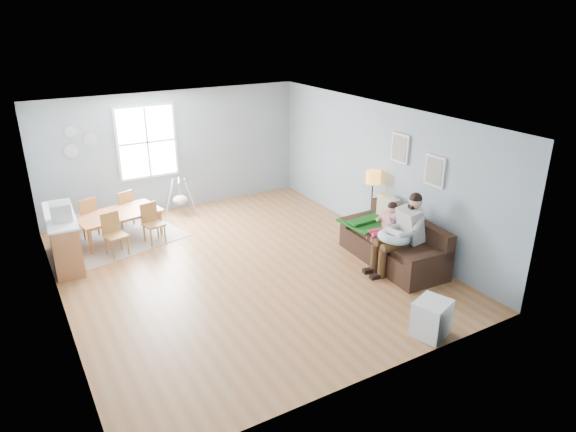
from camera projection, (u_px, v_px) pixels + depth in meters
room at (238, 135)px, 8.33m from camera, size 8.40×9.40×3.90m
window at (147, 142)px, 11.12m from camera, size 1.32×0.08×1.62m
pictures at (417, 159)px, 9.09m from camera, size 0.05×1.34×0.74m
wall_plates at (77, 141)px, 10.41m from camera, size 0.67×0.02×0.66m
sofa at (395, 246)px, 9.35m from camera, size 1.03×2.18×0.86m
green_throw at (370, 222)px, 9.81m from camera, size 1.02×0.91×0.04m
beige_pillow at (388, 210)px, 9.72m from camera, size 0.17×0.53×0.53m
father at (402, 231)px, 8.87m from camera, size 1.05×0.52×1.42m
nursing_pillow at (394, 237)px, 8.84m from camera, size 0.63×0.61×0.23m
infant at (393, 232)px, 8.83m from camera, size 0.17×0.38×0.14m
toddler at (387, 221)px, 9.32m from camera, size 0.58×0.31×0.89m
floor_lamp at (373, 183)px, 10.03m from camera, size 0.28×0.28×1.41m
storage_cube at (431, 318)px, 7.22m from camera, size 0.60×0.57×0.54m
rug at (122, 239)px, 10.38m from camera, size 2.59×2.21×0.01m
dining_table at (120, 226)px, 10.27m from camera, size 1.73×1.16×0.56m
chair_sw at (114, 232)px, 9.58m from camera, size 0.44×0.44×0.82m
chair_se at (152, 221)px, 10.11m from camera, size 0.42×0.42×0.80m
chair_nw at (87, 215)px, 10.30m from camera, size 0.49×0.49×0.84m
chair_ne at (124, 207)px, 10.85m from camera, size 0.47×0.47×0.80m
counter at (64, 238)px, 9.28m from camera, size 0.57×1.69×0.93m
monitor at (60, 212)px, 8.79m from camera, size 0.34×0.33×0.31m
baby_swing at (180, 199)px, 11.53m from camera, size 0.98×0.99×0.80m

